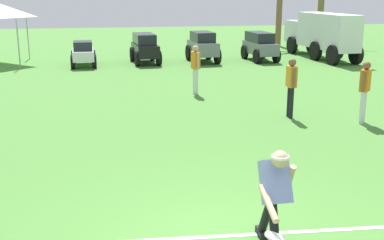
{
  "coord_description": "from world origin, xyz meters",
  "views": [
    {
      "loc": [
        -1.43,
        -5.28,
        3.23
      ],
      "look_at": [
        0.18,
        3.23,
        0.9
      ],
      "focal_mm": 45.0,
      "sensor_mm": 36.0,
      "label": 1
    }
  ],
  "objects_px": {
    "teammate_deep": "(196,65)",
    "parked_car_slot_d": "(260,45)",
    "teammate_near_sideline": "(365,86)",
    "parked_car_slot_a": "(83,53)",
    "parked_car_slot_b": "(145,47)",
    "teammate_midfield": "(291,82)",
    "box_truck": "(322,33)",
    "parked_car_slot_c": "(203,46)",
    "frisbee_thrower": "(274,194)",
    "frisbee_in_flight": "(276,238)"
  },
  "relations": [
    {
      "from": "parked_car_slot_d",
      "to": "parked_car_slot_c",
      "type": "bearing_deg",
      "value": 179.3
    },
    {
      "from": "parked_car_slot_c",
      "to": "parked_car_slot_d",
      "type": "relative_size",
      "value": 0.98
    },
    {
      "from": "teammate_near_sideline",
      "to": "frisbee_in_flight",
      "type": "bearing_deg",
      "value": -126.66
    },
    {
      "from": "teammate_midfield",
      "to": "parked_car_slot_d",
      "type": "bearing_deg",
      "value": 75.74
    },
    {
      "from": "teammate_near_sideline",
      "to": "teammate_midfield",
      "type": "height_order",
      "value": "same"
    },
    {
      "from": "teammate_near_sideline",
      "to": "teammate_deep",
      "type": "bearing_deg",
      "value": 128.78
    },
    {
      "from": "teammate_near_sideline",
      "to": "teammate_midfield",
      "type": "relative_size",
      "value": 1.0
    },
    {
      "from": "parked_car_slot_c",
      "to": "parked_car_slot_b",
      "type": "bearing_deg",
      "value": 176.56
    },
    {
      "from": "frisbee_thrower",
      "to": "teammate_near_sideline",
      "type": "distance_m",
      "value": 7.04
    },
    {
      "from": "parked_car_slot_b",
      "to": "parked_car_slot_c",
      "type": "height_order",
      "value": "parked_car_slot_c"
    },
    {
      "from": "parked_car_slot_a",
      "to": "parked_car_slot_d",
      "type": "relative_size",
      "value": 0.91
    },
    {
      "from": "frisbee_in_flight",
      "to": "teammate_near_sideline",
      "type": "xyz_separation_m",
      "value": [
        4.57,
        6.14,
        0.38
      ]
    },
    {
      "from": "teammate_near_sideline",
      "to": "teammate_midfield",
      "type": "distance_m",
      "value": 1.8
    },
    {
      "from": "teammate_deep",
      "to": "teammate_near_sideline",
      "type": "bearing_deg",
      "value": -51.22
    },
    {
      "from": "parked_car_slot_d",
      "to": "teammate_near_sideline",
      "type": "bearing_deg",
      "value": -95.41
    },
    {
      "from": "frisbee_thrower",
      "to": "frisbee_in_flight",
      "type": "relative_size",
      "value": 5.06
    },
    {
      "from": "frisbee_in_flight",
      "to": "teammate_deep",
      "type": "relative_size",
      "value": 0.18
    },
    {
      "from": "parked_car_slot_d",
      "to": "frisbee_in_flight",
      "type": "bearing_deg",
      "value": -107.92
    },
    {
      "from": "parked_car_slot_c",
      "to": "box_truck",
      "type": "height_order",
      "value": "box_truck"
    },
    {
      "from": "parked_car_slot_d",
      "to": "box_truck",
      "type": "distance_m",
      "value": 3.26
    },
    {
      "from": "teammate_near_sideline",
      "to": "parked_car_slot_a",
      "type": "relative_size",
      "value": 0.7
    },
    {
      "from": "frisbee_thrower",
      "to": "teammate_deep",
      "type": "bearing_deg",
      "value": 84.59
    },
    {
      "from": "teammate_midfield",
      "to": "parked_car_slot_c",
      "type": "distance_m",
      "value": 10.5
    },
    {
      "from": "teammate_midfield",
      "to": "box_truck",
      "type": "height_order",
      "value": "box_truck"
    },
    {
      "from": "teammate_deep",
      "to": "parked_car_slot_b",
      "type": "relative_size",
      "value": 0.63
    },
    {
      "from": "frisbee_thrower",
      "to": "parked_car_slot_c",
      "type": "bearing_deg",
      "value": 81.05
    },
    {
      "from": "frisbee_thrower",
      "to": "box_truck",
      "type": "relative_size",
      "value": 0.24
    },
    {
      "from": "teammate_midfield",
      "to": "box_truck",
      "type": "distance_m",
      "value": 12.19
    },
    {
      "from": "frisbee_thrower",
      "to": "parked_car_slot_b",
      "type": "height_order",
      "value": "frisbee_thrower"
    },
    {
      "from": "parked_car_slot_c",
      "to": "parked_car_slot_d",
      "type": "bearing_deg",
      "value": -0.7
    },
    {
      "from": "teammate_deep",
      "to": "parked_car_slot_d",
      "type": "distance_m",
      "value": 8.36
    },
    {
      "from": "parked_car_slot_d",
      "to": "parked_car_slot_a",
      "type": "bearing_deg",
      "value": -178.54
    },
    {
      "from": "parked_car_slot_b",
      "to": "parked_car_slot_a",
      "type": "bearing_deg",
      "value": -171.66
    },
    {
      "from": "teammate_near_sideline",
      "to": "parked_car_slot_b",
      "type": "height_order",
      "value": "teammate_near_sideline"
    },
    {
      "from": "teammate_deep",
      "to": "parked_car_slot_d",
      "type": "height_order",
      "value": "teammate_deep"
    },
    {
      "from": "teammate_midfield",
      "to": "parked_car_slot_a",
      "type": "height_order",
      "value": "teammate_midfield"
    },
    {
      "from": "box_truck",
      "to": "parked_car_slot_c",
      "type": "bearing_deg",
      "value": -178.29
    },
    {
      "from": "frisbee_in_flight",
      "to": "parked_car_slot_b",
      "type": "height_order",
      "value": "parked_car_slot_b"
    },
    {
      "from": "frisbee_thrower",
      "to": "parked_car_slot_a",
      "type": "distance_m",
      "value": 16.86
    },
    {
      "from": "frisbee_thrower",
      "to": "teammate_near_sideline",
      "type": "xyz_separation_m",
      "value": [
        4.37,
        5.51,
        0.15
      ]
    },
    {
      "from": "frisbee_in_flight",
      "to": "teammate_deep",
      "type": "distance_m",
      "value": 10.5
    },
    {
      "from": "teammate_near_sideline",
      "to": "teammate_deep",
      "type": "relative_size",
      "value": 1.0
    },
    {
      "from": "parked_car_slot_c",
      "to": "box_truck",
      "type": "xyz_separation_m",
      "value": [
        6.0,
        0.18,
        0.49
      ]
    },
    {
      "from": "teammate_deep",
      "to": "parked_car_slot_c",
      "type": "xyz_separation_m",
      "value": [
        1.73,
        7.07,
        -0.2
      ]
    },
    {
      "from": "teammate_near_sideline",
      "to": "box_truck",
      "type": "distance_m",
      "value": 12.31
    },
    {
      "from": "parked_car_slot_b",
      "to": "parked_car_slot_d",
      "type": "relative_size",
      "value": 1.0
    },
    {
      "from": "teammate_deep",
      "to": "parked_car_slot_d",
      "type": "relative_size",
      "value": 0.64
    },
    {
      "from": "teammate_deep",
      "to": "parked_car_slot_a",
      "type": "relative_size",
      "value": 0.7
    },
    {
      "from": "parked_car_slot_b",
      "to": "parked_car_slot_c",
      "type": "xyz_separation_m",
      "value": [
        2.69,
        -0.16,
        0.02
      ]
    },
    {
      "from": "parked_car_slot_a",
      "to": "parked_car_slot_d",
      "type": "xyz_separation_m",
      "value": [
        8.25,
        0.21,
        0.16
      ]
    }
  ]
}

